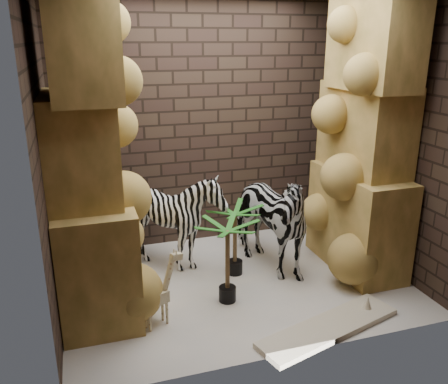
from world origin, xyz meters
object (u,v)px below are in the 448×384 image
object	(u,v)px
palm_front	(235,240)
zebra_right	(265,210)
giraffe_toy	(155,291)
palm_back	(228,262)
zebra_left	(176,224)
surfboard	(329,328)

from	to	relation	value
palm_front	zebra_right	bearing A→B (deg)	2.41
giraffe_toy	palm_front	size ratio (longest dim) A/B	0.88
giraffe_toy	palm_back	size ratio (longest dim) A/B	0.83
zebra_left	giraffe_toy	distance (m)	1.17
giraffe_toy	palm_front	xyz separation A→B (m)	(0.99, 0.73, 0.05)
palm_front	surfboard	xyz separation A→B (m)	(0.46, -1.26, -0.37)
palm_front	surfboard	world-z (taller)	palm_front
zebra_left	giraffe_toy	world-z (taller)	zebra_left
zebra_right	zebra_left	distance (m)	0.99
zebra_right	giraffe_toy	world-z (taller)	zebra_right
zebra_right	giraffe_toy	bearing A→B (deg)	-167.27
zebra_right	palm_front	bearing A→B (deg)	166.07
zebra_left	palm_front	size ratio (longest dim) A/B	1.44
zebra_right	giraffe_toy	size ratio (longest dim) A/B	2.00
palm_back	giraffe_toy	bearing A→B (deg)	-164.00
palm_front	palm_back	distance (m)	0.57
giraffe_toy	palm_front	world-z (taller)	palm_front
zebra_left	palm_back	distance (m)	0.93
zebra_left	palm_front	bearing A→B (deg)	-31.60
giraffe_toy	surfboard	bearing A→B (deg)	-43.94
surfboard	palm_front	bearing A→B (deg)	93.85
giraffe_toy	palm_front	distance (m)	1.23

